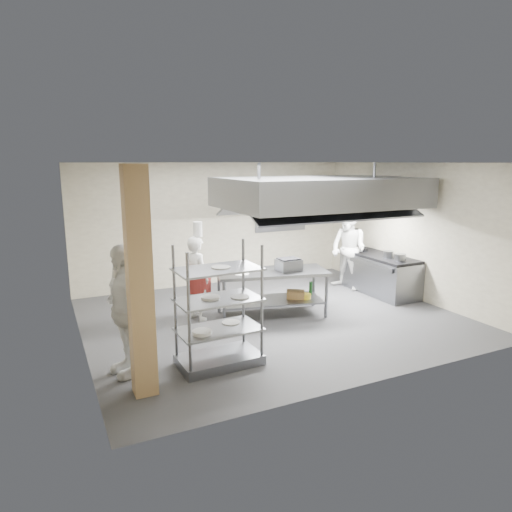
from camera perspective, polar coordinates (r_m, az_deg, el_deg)
name	(u,v)px	position (r m, az deg, el deg)	size (l,w,h in m)	color
floor	(272,318)	(9.09, 2.03, -7.71)	(7.00, 7.00, 0.00)	#2B2B2D
ceiling	(273,163)	(8.57, 2.17, 11.57)	(7.00, 7.00, 0.00)	silver
wall_back	(217,224)	(11.41, -4.91, 4.03)	(7.00, 7.00, 0.00)	#9D947D
wall_left	(77,260)	(7.76, -21.48, -0.42)	(6.00, 6.00, 0.00)	#9D947D
wall_right	(412,231)	(10.76, 18.87, 2.97)	(6.00, 6.00, 0.00)	#9D947D
column	(140,284)	(5.99, -14.33, -3.38)	(0.30, 0.30, 3.00)	tan
exhaust_hood	(320,192)	(9.60, 7.98, 7.90)	(4.00, 2.50, 0.60)	slate
hood_strip_a	(281,210)	(9.16, 3.19, 5.81)	(1.60, 0.12, 0.04)	white
hood_strip_b	(354,206)	(10.14, 12.20, 6.14)	(1.60, 0.12, 0.04)	white
wall_shelf	(283,221)	(12.02, 3.44, 4.44)	(1.50, 0.28, 0.04)	slate
island	(272,293)	(9.12, 1.97, -4.63)	(2.18, 0.91, 0.91)	slate
island_worktop	(272,272)	(9.01, 1.99, -2.04)	(2.18, 0.91, 0.06)	slate
island_undershelf	(272,300)	(9.16, 1.97, -5.56)	(2.01, 0.82, 0.04)	slate
pass_rack	(218,306)	(6.81, -4.72, -6.27)	(1.23, 0.72, 1.85)	gray
cooking_range	(379,275)	(11.05, 15.14, -2.31)	(0.80, 2.00, 0.84)	slate
range_top	(380,256)	(10.95, 15.26, -0.02)	(0.78, 1.96, 0.06)	black
chef_head	(197,278)	(8.86, -7.40, -2.75)	(0.60, 0.39, 1.64)	silver
chef_line	(348,249)	(11.07, 11.49, 0.82)	(0.94, 0.74, 1.94)	silver
chef_plating	(125,310)	(6.77, -16.08, -6.53)	(1.12, 0.47, 1.91)	silver
griddle	(289,265)	(9.02, 4.10, -1.12)	(0.45, 0.35, 0.22)	slate
wicker_basket	(296,294)	(9.25, 4.97, -4.80)	(0.36, 0.25, 0.16)	olive
stockpot	(388,254)	(10.65, 16.22, 0.20)	(0.23, 0.23, 0.16)	gray
plate_stack	(219,327)	(6.92, -4.68, -8.89)	(0.28, 0.28, 0.05)	white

